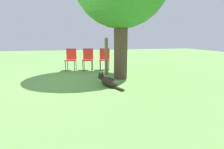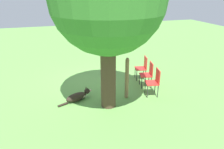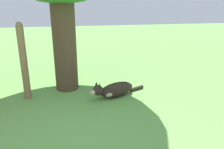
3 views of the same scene
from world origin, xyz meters
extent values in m
plane|color=#609947|center=(0.00, 0.00, 0.00)|extent=(30.00, 30.00, 0.00)
cylinder|color=#4C3828|center=(0.02, 1.48, 1.21)|extent=(0.46, 0.46, 2.42)
ellipsoid|color=#2D231C|center=(0.95, 0.87, 0.14)|extent=(0.81, 0.57, 0.27)
ellipsoid|color=#C6B293|center=(0.76, 0.78, 0.12)|extent=(0.34, 0.33, 0.16)
sphere|color=#2D231C|center=(0.55, 0.70, 0.22)|extent=(0.25, 0.25, 0.19)
cylinder|color=#C6B293|center=(0.45, 0.65, 0.20)|extent=(0.11, 0.11, 0.08)
cone|color=#2D231C|center=(0.57, 0.65, 0.33)|extent=(0.06, 0.06, 0.09)
cone|color=#2D231C|center=(0.53, 0.75, 0.33)|extent=(0.06, 0.06, 0.09)
cylinder|color=#2D231C|center=(1.42, 1.07, 0.04)|extent=(0.34, 0.20, 0.07)
cylinder|color=#846647|center=(-0.73, 1.13, 0.68)|extent=(0.13, 0.13, 1.35)
sphere|color=#846647|center=(-0.73, 1.13, 1.37)|extent=(0.12, 0.12, 0.12)
cube|color=red|center=(-1.84, -0.22, 0.47)|extent=(0.51, 0.52, 0.04)
cube|color=red|center=(-2.03, -0.18, 0.72)|extent=(0.13, 0.44, 0.47)
cylinder|color=#2D2D2D|center=(-1.62, -0.08, 0.22)|extent=(0.03, 0.03, 0.45)
cylinder|color=#2D2D2D|center=(-1.71, -0.45, 0.22)|extent=(0.03, 0.03, 0.45)
cylinder|color=#2D2D2D|center=(-1.98, 0.00, 0.22)|extent=(0.03, 0.03, 0.45)
cylinder|color=#2D2D2D|center=(-2.06, -0.37, 0.22)|extent=(0.03, 0.03, 0.45)
cube|color=red|center=(-1.73, 0.50, 0.47)|extent=(0.51, 0.52, 0.04)
cube|color=red|center=(-1.92, 0.54, 0.72)|extent=(0.13, 0.44, 0.47)
cylinder|color=#2D2D2D|center=(-1.52, 0.64, 0.22)|extent=(0.03, 0.03, 0.45)
cylinder|color=#2D2D2D|center=(-1.60, 0.27, 0.22)|extent=(0.03, 0.03, 0.45)
cylinder|color=#2D2D2D|center=(-1.87, 0.72, 0.22)|extent=(0.03, 0.03, 0.45)
cylinder|color=#2D2D2D|center=(-1.95, 0.35, 0.22)|extent=(0.03, 0.03, 0.45)
cube|color=red|center=(-1.62, 1.22, 0.47)|extent=(0.51, 0.52, 0.04)
cube|color=red|center=(-1.81, 1.26, 0.72)|extent=(0.13, 0.44, 0.47)
cylinder|color=#2D2D2D|center=(-1.41, 1.37, 0.22)|extent=(0.03, 0.03, 0.45)
cylinder|color=#2D2D2D|center=(-1.49, 0.99, 0.22)|extent=(0.03, 0.03, 0.45)
cylinder|color=#2D2D2D|center=(-1.76, 1.45, 0.22)|extent=(0.03, 0.03, 0.45)
cylinder|color=#2D2D2D|center=(-1.84, 1.08, 0.22)|extent=(0.03, 0.03, 0.45)
camera|label=1|loc=(5.85, -0.18, 1.41)|focal=28.00mm
camera|label=2|loc=(1.72, 7.38, 3.52)|focal=35.00mm
camera|label=3|loc=(0.00, -2.96, 1.72)|focal=35.00mm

